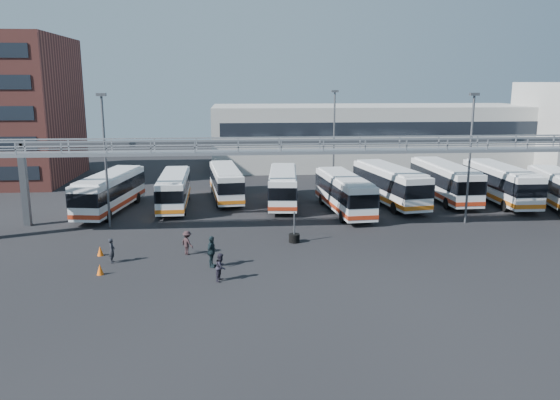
{
  "coord_description": "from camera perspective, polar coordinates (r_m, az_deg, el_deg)",
  "views": [
    {
      "loc": [
        -6.22,
        -33.83,
        10.98
      ],
      "look_at": [
        -2.93,
        6.0,
        2.34
      ],
      "focal_mm": 35.0,
      "sensor_mm": 36.0,
      "label": 1
    }
  ],
  "objects": [
    {
      "name": "bus_8",
      "position": [
        54.49,
        22.01,
        1.72
      ],
      "size": [
        2.78,
        11.42,
        3.46
      ],
      "rotation": [
        0.0,
        0.0,
        -0.01
      ],
      "color": "silver",
      "rests_on": "ground"
    },
    {
      "name": "bus_6",
      "position": [
        50.88,
        11.38,
        1.7
      ],
      "size": [
        4.46,
        11.71,
        3.47
      ],
      "rotation": [
        0.0,
        0.0,
        0.16
      ],
      "color": "silver",
      "rests_on": "ground"
    },
    {
      "name": "pedestrian_d",
      "position": [
        33.34,
        -7.17,
        -5.39
      ],
      "size": [
        0.8,
        1.22,
        1.93
      ],
      "primitive_type": "imported",
      "rotation": [
        0.0,
        0.0,
        1.25
      ],
      "color": "#18272C",
      "rests_on": "ground"
    },
    {
      "name": "light_pole_left",
      "position": [
        43.28,
        -17.8,
        4.64
      ],
      "size": [
        0.7,
        0.35,
        10.21
      ],
      "color": "#4C4F54",
      "rests_on": "ground"
    },
    {
      "name": "pedestrian_a",
      "position": [
        35.51,
        -17.16,
        -5.06
      ],
      "size": [
        0.43,
        0.6,
        1.56
      ],
      "primitive_type": "imported",
      "rotation": [
        0.0,
        0.0,
        1.67
      ],
      "color": "black",
      "rests_on": "ground"
    },
    {
      "name": "cone_left",
      "position": [
        33.68,
        -18.29,
        -6.9
      ],
      "size": [
        0.52,
        0.52,
        0.65
      ],
      "primitive_type": "cone",
      "rotation": [
        0.0,
        0.0,
        -0.34
      ],
      "color": "#ED5C0D",
      "rests_on": "ground"
    },
    {
      "name": "tire_stack",
      "position": [
        38.28,
        1.5,
        -3.91
      ],
      "size": [
        0.76,
        0.76,
        2.17
      ],
      "color": "black",
      "rests_on": "ground"
    },
    {
      "name": "bus_4",
      "position": [
        49.67,
        0.31,
        1.49
      ],
      "size": [
        3.41,
        10.65,
        3.18
      ],
      "rotation": [
        0.0,
        0.0,
        -0.1
      ],
      "color": "silver",
      "rests_on": "ground"
    },
    {
      "name": "pedestrian_c",
      "position": [
        36.01,
        -9.67,
        -4.43
      ],
      "size": [
        1.12,
        1.15,
        1.58
      ],
      "primitive_type": "imported",
      "rotation": [
        0.0,
        0.0,
        2.32
      ],
      "color": "#2D1E21",
      "rests_on": "ground"
    },
    {
      "name": "light_pole_back",
      "position": [
        57.0,
        5.67,
        6.85
      ],
      "size": [
        0.7,
        0.35,
        10.21
      ],
      "color": "#4C4F54",
      "rests_on": "ground"
    },
    {
      "name": "warehouse",
      "position": [
        74.44,
        9.53,
        6.65
      ],
      "size": [
        42.0,
        14.0,
        8.0
      ],
      "primitive_type": "cube",
      "color": "#9E9E99",
      "rests_on": "ground"
    },
    {
      "name": "bus_7",
      "position": [
        53.83,
        16.81,
        2.0
      ],
      "size": [
        2.93,
        11.58,
        3.5
      ],
      "rotation": [
        0.0,
        0.0,
        0.02
      ],
      "color": "silver",
      "rests_on": "ground"
    },
    {
      "name": "bus_3",
      "position": [
        52.2,
        -5.68,
        1.92
      ],
      "size": [
        3.48,
        10.47,
        3.12
      ],
      "rotation": [
        0.0,
        0.0,
        0.11
      ],
      "color": "silver",
      "rests_on": "ground"
    },
    {
      "name": "light_pole_mid",
      "position": [
        45.02,
        19.26,
        4.81
      ],
      "size": [
        0.7,
        0.35,
        10.21
      ],
      "color": "#4C4F54",
      "rests_on": "ground"
    },
    {
      "name": "gantry",
      "position": [
        40.56,
        4.16,
        4.4
      ],
      "size": [
        51.4,
        5.15,
        7.1
      ],
      "color": "#919499",
      "rests_on": "ground"
    },
    {
      "name": "bus_5",
      "position": [
        47.0,
        6.71,
        0.85
      ],
      "size": [
        3.42,
        10.89,
        3.25
      ],
      "rotation": [
        0.0,
        0.0,
        0.09
      ],
      "color": "silver",
      "rests_on": "ground"
    },
    {
      "name": "ground",
      "position": [
        36.11,
        5.45,
        -5.57
      ],
      "size": [
        140.0,
        140.0,
        0.0
      ],
      "primitive_type": "plane",
      "color": "black",
      "rests_on": "ground"
    },
    {
      "name": "bus_2",
      "position": [
        49.46,
        -11.01,
        1.15
      ],
      "size": [
        2.62,
        10.19,
        3.07
      ],
      "rotation": [
        0.0,
        0.0,
        0.03
      ],
      "color": "silver",
      "rests_on": "ground"
    },
    {
      "name": "bus_1",
      "position": [
        49.13,
        -17.35,
        0.92
      ],
      "size": [
        4.26,
        11.27,
        3.34
      ],
      "rotation": [
        0.0,
        0.0,
        -0.16
      ],
      "color": "silver",
      "rests_on": "ground"
    },
    {
      "name": "cone_right",
      "position": [
        37.25,
        -18.27,
        -5.07
      ],
      "size": [
        0.47,
        0.47,
        0.64
      ],
      "primitive_type": "cone",
      "rotation": [
        0.0,
        0.0,
        0.18
      ],
      "color": "#ED5C0D",
      "rests_on": "ground"
    },
    {
      "name": "pedestrian_b",
      "position": [
        31.12,
        -6.19,
        -6.98
      ],
      "size": [
        0.83,
        0.94,
        1.6
      ],
      "primitive_type": "imported",
      "rotation": [
        0.0,
        0.0,
        1.23
      ],
      "color": "#23202C",
      "rests_on": "ground"
    }
  ]
}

